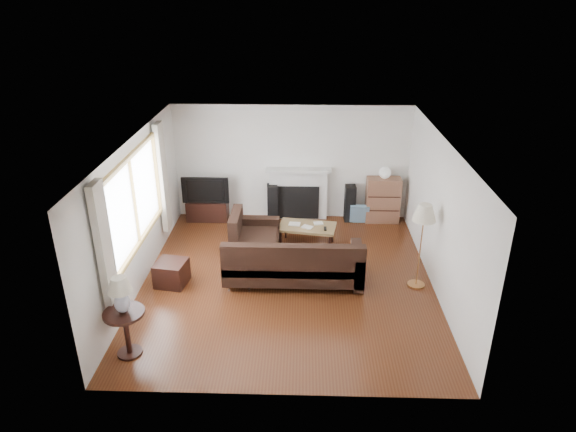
{
  "coord_description": "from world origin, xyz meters",
  "views": [
    {
      "loc": [
        0.25,
        -7.71,
        4.74
      ],
      "look_at": [
        0.0,
        0.3,
        1.1
      ],
      "focal_mm": 32.0,
      "sensor_mm": 36.0,
      "label": 1
    }
  ],
  "objects_px": {
    "sectional_sofa": "(293,260)",
    "floor_lamp": "(421,246)",
    "side_table": "(127,333)",
    "bookshelf": "(383,200)",
    "coffee_table": "(307,235)",
    "tv_stand": "(208,210)"
  },
  "relations": [
    {
      "from": "tv_stand",
      "to": "floor_lamp",
      "type": "distance_m",
      "value": 4.84
    },
    {
      "from": "sectional_sofa",
      "to": "floor_lamp",
      "type": "relative_size",
      "value": 1.69
    },
    {
      "from": "bookshelf",
      "to": "floor_lamp",
      "type": "relative_size",
      "value": 0.65
    },
    {
      "from": "sectional_sofa",
      "to": "bookshelf",
      "type": "bearing_deg",
      "value": 53.83
    },
    {
      "from": "floor_lamp",
      "to": "side_table",
      "type": "relative_size",
      "value": 2.16
    },
    {
      "from": "coffee_table",
      "to": "bookshelf",
      "type": "bearing_deg",
      "value": 45.4
    },
    {
      "from": "coffee_table",
      "to": "tv_stand",
      "type": "bearing_deg",
      "value": 161.25
    },
    {
      "from": "tv_stand",
      "to": "floor_lamp",
      "type": "xyz_separation_m",
      "value": [
        4.05,
        -2.59,
        0.54
      ]
    },
    {
      "from": "tv_stand",
      "to": "coffee_table",
      "type": "relative_size",
      "value": 0.81
    },
    {
      "from": "sectional_sofa",
      "to": "side_table",
      "type": "height_order",
      "value": "sectional_sofa"
    },
    {
      "from": "floor_lamp",
      "to": "bookshelf",
      "type": "bearing_deg",
      "value": 95.41
    },
    {
      "from": "floor_lamp",
      "to": "coffee_table",
      "type": "bearing_deg",
      "value": 142.59
    },
    {
      "from": "sectional_sofa",
      "to": "floor_lamp",
      "type": "distance_m",
      "value": 2.14
    },
    {
      "from": "tv_stand",
      "to": "bookshelf",
      "type": "distance_m",
      "value": 3.81
    },
    {
      "from": "floor_lamp",
      "to": "side_table",
      "type": "bearing_deg",
      "value": -156.2
    },
    {
      "from": "coffee_table",
      "to": "floor_lamp",
      "type": "height_order",
      "value": "floor_lamp"
    },
    {
      "from": "tv_stand",
      "to": "side_table",
      "type": "xyz_separation_m",
      "value": [
        -0.32,
        -4.52,
        0.13
      ]
    },
    {
      "from": "sectional_sofa",
      "to": "side_table",
      "type": "relative_size",
      "value": 3.66
    },
    {
      "from": "bookshelf",
      "to": "side_table",
      "type": "bearing_deg",
      "value": -132.17
    },
    {
      "from": "sectional_sofa",
      "to": "floor_lamp",
      "type": "bearing_deg",
      "value": -1.88
    },
    {
      "from": "tv_stand",
      "to": "side_table",
      "type": "bearing_deg",
      "value": -94.07
    },
    {
      "from": "bookshelf",
      "to": "coffee_table",
      "type": "relative_size",
      "value": 0.9
    }
  ]
}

